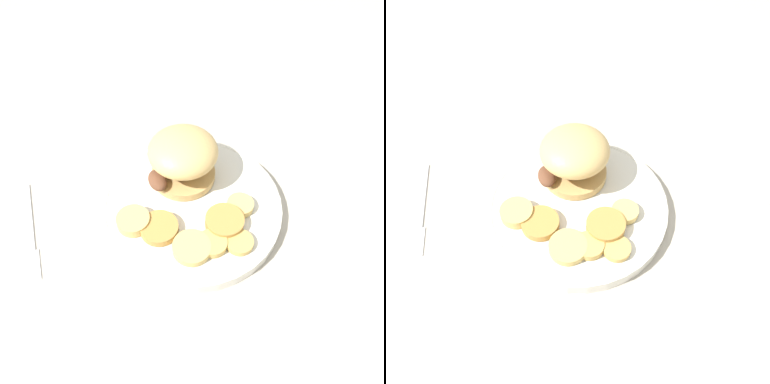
# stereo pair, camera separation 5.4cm
# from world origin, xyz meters

# --- Properties ---
(ground_plane) EXTENTS (4.00, 4.00, 0.00)m
(ground_plane) POSITION_xyz_m (0.00, 0.00, 0.00)
(ground_plane) COLOR #B2A899
(dinner_plate) EXTENTS (0.27, 0.27, 0.02)m
(dinner_plate) POSITION_xyz_m (0.00, 0.00, 0.01)
(dinner_plate) COLOR white
(dinner_plate) RESTS_ON ground_plane
(sandwich) EXTENTS (0.11, 0.11, 0.08)m
(sandwich) POSITION_xyz_m (-0.02, 0.05, 0.07)
(sandwich) COLOR tan
(sandwich) RESTS_ON dinner_plate
(potato_round_0) EXTENTS (0.04, 0.04, 0.01)m
(potato_round_0) POSITION_xyz_m (0.07, -0.06, 0.03)
(potato_round_0) COLOR tan
(potato_round_0) RESTS_ON dinner_plate
(potato_round_1) EXTENTS (0.05, 0.05, 0.01)m
(potato_round_1) POSITION_xyz_m (-0.04, -0.05, 0.03)
(potato_round_1) COLOR #BC8942
(potato_round_1) RESTS_ON dinner_plate
(potato_round_2) EXTENTS (0.04, 0.04, 0.01)m
(potato_round_2) POSITION_xyz_m (0.07, -0.00, 0.03)
(potato_round_2) COLOR #DBB766
(potato_round_2) RESTS_ON dinner_plate
(potato_round_3) EXTENTS (0.05, 0.05, 0.01)m
(potato_round_3) POSITION_xyz_m (0.01, -0.08, 0.03)
(potato_round_3) COLOR #DBB766
(potato_round_3) RESTS_ON dinner_plate
(potato_round_4) EXTENTS (0.04, 0.04, 0.01)m
(potato_round_4) POSITION_xyz_m (0.04, -0.07, 0.03)
(potato_round_4) COLOR tan
(potato_round_4) RESTS_ON dinner_plate
(potato_round_5) EXTENTS (0.05, 0.05, 0.02)m
(potato_round_5) POSITION_xyz_m (-0.08, -0.05, 0.03)
(potato_round_5) COLOR #DBB766
(potato_round_5) RESTS_ON dinner_plate
(potato_round_6) EXTENTS (0.06, 0.06, 0.02)m
(potato_round_6) POSITION_xyz_m (0.05, -0.03, 0.03)
(potato_round_6) COLOR #BC8942
(potato_round_6) RESTS_ON dinner_plate
(fork) EXTENTS (0.10, 0.16, 0.00)m
(fork) POSITION_xyz_m (-0.23, -0.07, 0.00)
(fork) COLOR silver
(fork) RESTS_ON ground_plane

